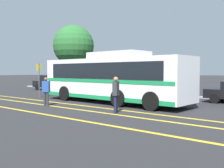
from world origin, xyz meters
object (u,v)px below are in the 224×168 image
at_px(transit_bus, 112,77).
at_px(pedestrian_0, 46,90).
at_px(pedestrian_1, 116,92).
at_px(tree_0, 74,46).
at_px(bus_stop_sign, 39,76).
at_px(parked_car_2, 156,88).
at_px(parked_car_0, 51,83).
at_px(parked_car_1, 90,85).

xyz_separation_m(transit_bus, pedestrian_0, (-2.03, -3.63, -0.67)).
distance_m(pedestrian_1, tree_0, 20.03).
height_order(pedestrian_0, bus_stop_sign, bus_stop_sign).
relative_size(pedestrian_0, bus_stop_sign, 0.64).
height_order(transit_bus, parked_car_2, transit_bus).
relative_size(transit_bus, parked_car_2, 2.35).
distance_m(parked_car_0, pedestrian_0, 12.86).
bearing_deg(bus_stop_sign, tree_0, 36.36).
xyz_separation_m(pedestrian_0, pedestrian_1, (4.77, 0.56, 0.06)).
relative_size(parked_car_1, tree_0, 0.57).
bearing_deg(tree_0, bus_stop_sign, -56.02).
bearing_deg(pedestrian_1, tree_0, 32.95).
xyz_separation_m(parked_car_0, parked_car_2, (12.42, 0.51, -0.06)).
bearing_deg(parked_car_2, tree_0, 73.54).
xyz_separation_m(pedestrian_1, tree_0, (-15.77, 11.66, 4.08)).
bearing_deg(parked_car_0, parked_car_2, 91.36).
bearing_deg(parked_car_1, parked_car_0, -83.43).
bearing_deg(parked_car_2, transit_bus, 174.05).
distance_m(parked_car_0, parked_car_1, 5.57).
height_order(parked_car_2, tree_0, tree_0).
height_order(pedestrian_1, bus_stop_sign, bus_stop_sign).
xyz_separation_m(parked_car_0, pedestrian_1, (14.76, -7.55, 0.23)).
relative_size(parked_car_1, parked_car_2, 0.93).
xyz_separation_m(parked_car_2, bus_stop_sign, (-7.07, -5.82, 0.94)).
relative_size(parked_car_2, bus_stop_sign, 1.76).
bearing_deg(tree_0, pedestrian_1, -36.49).
xyz_separation_m(pedestrian_1, bus_stop_sign, (-9.41, 2.23, 0.65)).
height_order(transit_bus, tree_0, tree_0).
xyz_separation_m(parked_car_1, pedestrian_1, (9.19, -7.75, 0.28)).
bearing_deg(parked_car_0, transit_bus, 68.60).
height_order(transit_bus, parked_car_0, transit_bus).
bearing_deg(parked_car_2, pedestrian_1, -165.22).
bearing_deg(bus_stop_sign, pedestrian_0, -118.62).
height_order(parked_car_0, tree_0, tree_0).
height_order(transit_bus, parked_car_1, transit_bus).
xyz_separation_m(parked_car_0, bus_stop_sign, (5.35, -5.31, 0.88)).
distance_m(parked_car_1, pedestrian_1, 12.02).
bearing_deg(bus_stop_sign, pedestrian_1, -100.98).
relative_size(pedestrian_0, tree_0, 0.22).
xyz_separation_m(parked_car_1, tree_0, (-6.58, 3.91, 4.36)).
height_order(parked_car_1, tree_0, tree_0).
bearing_deg(parked_car_0, pedestrian_0, 49.98).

